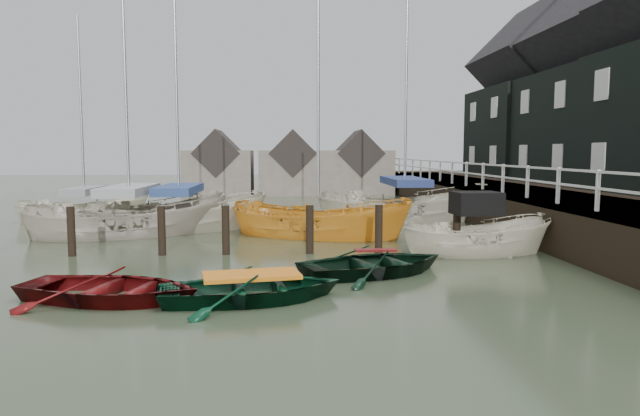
{
  "coord_description": "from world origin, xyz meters",
  "views": [
    {
      "loc": [
        0.51,
        -13.22,
        2.94
      ],
      "look_at": [
        1.44,
        2.19,
        1.4
      ],
      "focal_mm": 32.0,
      "sensor_mm": 36.0,
      "label": 1
    }
  ],
  "objects": [
    {
      "name": "far_sheds",
      "position": [
        0.83,
        26.0,
        1.86
      ],
      "size": [
        14.0,
        4.08,
        4.39
      ],
      "color": "#665B51",
      "rests_on": "ground"
    },
    {
      "name": "pier",
      "position": [
        9.48,
        10.0,
        0.71
      ],
      "size": [
        3.04,
        32.0,
        2.7
      ],
      "color": "black",
      "rests_on": "ground"
    },
    {
      "name": "mooring_pilings",
      "position": [
        -1.11,
        3.0,
        0.5
      ],
      "size": [
        13.72,
        0.22,
        1.8
      ],
      "color": "black",
      "rests_on": "ground"
    },
    {
      "name": "rowboat_dkgreen",
      "position": [
        2.66,
        0.16,
        0.0
      ],
      "size": [
        4.47,
        3.86,
        0.78
      ],
      "primitive_type": "imported",
      "rotation": [
        0.0,
        0.0,
        1.94
      ],
      "color": "black",
      "rests_on": "ground"
    },
    {
      "name": "ground",
      "position": [
        0.0,
        0.0,
        0.0
      ],
      "size": [
        120.0,
        120.0,
        0.0
      ],
      "primitive_type": "plane",
      "color": "#313A25",
      "rests_on": "ground"
    },
    {
      "name": "sailboat_b",
      "position": [
        -3.45,
        8.17,
        0.06
      ],
      "size": [
        7.07,
        4.24,
        12.23
      ],
      "rotation": [
        0.0,
        0.0,
        1.85
      ],
      "color": "beige",
      "rests_on": "ground"
    },
    {
      "name": "sailboat_c",
      "position": [
        1.64,
        6.44,
        0.01
      ],
      "size": [
        7.06,
        5.04,
        10.51
      ],
      "rotation": [
        0.0,
        0.0,
        1.14
      ],
      "color": "orange",
      "rests_on": "ground"
    },
    {
      "name": "sailboat_d",
      "position": [
        5.55,
        10.57,
        0.06
      ],
      "size": [
        7.37,
        2.84,
        11.65
      ],
      "rotation": [
        0.0,
        0.0,
        1.56
      ],
      "color": "beige",
      "rests_on": "ground"
    },
    {
      "name": "rowboat_red",
      "position": [
        -2.95,
        -1.97,
        0.0
      ],
      "size": [
        4.22,
        3.47,
        0.76
      ],
      "primitive_type": "imported",
      "rotation": [
        0.0,
        0.0,
        1.31
      ],
      "color": "#510B0C",
      "rests_on": "ground"
    },
    {
      "name": "sailboat_a",
      "position": [
        -4.98,
        7.1,
        0.06
      ],
      "size": [
        7.36,
        4.73,
        11.99
      ],
      "rotation": [
        0.0,
        0.0,
        1.91
      ],
      "color": "beige",
      "rests_on": "ground"
    },
    {
      "name": "motorboat",
      "position": [
        5.96,
        2.52,
        0.09
      ],
      "size": [
        4.54,
        1.99,
        2.64
      ],
      "rotation": [
        0.0,
        0.0,
        1.64
      ],
      "color": "beige",
      "rests_on": "ground"
    },
    {
      "name": "land_strip",
      "position": [
        15.0,
        10.0,
        0.0
      ],
      "size": [
        14.0,
        38.0,
        1.5
      ],
      "primitive_type": "cube",
      "color": "black",
      "rests_on": "ground"
    },
    {
      "name": "sailboat_e",
      "position": [
        -8.12,
        11.73,
        0.07
      ],
      "size": [
        5.7,
        3.94,
        9.62
      ],
      "rotation": [
        0.0,
        0.0,
        1.97
      ],
      "color": "beige",
      "rests_on": "ground"
    },
    {
      "name": "rowboat_green",
      "position": [
        -0.17,
        -2.11,
        0.0
      ],
      "size": [
        4.06,
        3.23,
        0.75
      ],
      "primitive_type": "imported",
      "rotation": [
        0.0,
        0.0,
        1.76
      ],
      "color": "black",
      "rests_on": "ground"
    }
  ]
}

